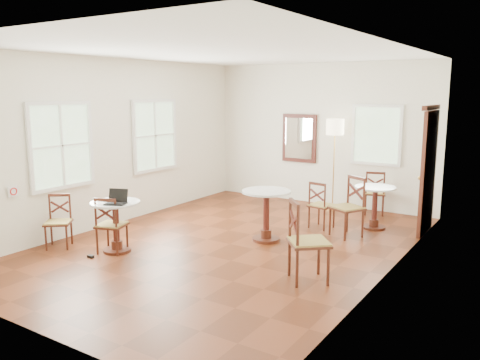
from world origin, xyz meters
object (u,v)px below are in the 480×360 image
Objects in this scene: laptop at (117,200)px; navy_mug at (115,199)px; chair_back_a at (375,193)px; mouse at (106,200)px; floor_lamp at (335,133)px; power_adapter at (91,256)px; chair_mid_b at (307,241)px; cafe_table_mid at (266,210)px; chair_mid_a at (321,205)px; water_glass at (118,199)px; chair_near_a at (111,225)px; cafe_table_near at (116,221)px; cafe_table_back at (375,203)px; chair_back_b at (348,207)px; chair_near_b at (58,222)px.

laptop is 0.13m from navy_mug.
chair_back_a reaches higher than mouse.
power_adapter is (-1.80, -4.81, -1.56)m from floor_lamp.
chair_mid_b is at bearing 77.89° from chair_back_a.
cafe_table_mid is 2.39m from navy_mug.
floor_lamp is at bearing -66.21° from chair_mid_a.
cafe_table_mid is 2.81m from power_adapter.
chair_mid_b reaches higher than water_glass.
water_glass reaches higher than chair_near_a.
power_adapter is (0.02, -0.36, -0.78)m from mouse.
cafe_table_near reaches higher than cafe_table_back.
chair_back_a is 0.47× the size of floor_lamp.
cafe_table_mid is at bearing 23.86° from mouse.
navy_mug is at bearing 42.34° from chair_back_a.
navy_mug is (-2.07, -2.90, 0.40)m from chair_mid_a.
floor_lamp is (1.73, 4.46, 1.15)m from chair_near_a.
chair_back_b is at bearing -153.12° from chair_near_a.
mouse is (-0.13, -0.06, 0.32)m from cafe_table_near.
power_adapter is at bearing 58.67° from chair_near_a.
laptop is (1.04, 0.26, 0.42)m from chair_near_b.
water_glass is at bearing 22.12° from cafe_table_near.
chair_mid_a is 3.72m from mouse.
cafe_table_mid is 1.80m from chair_mid_b.
cafe_table_near is 0.98m from chair_near_b.
cafe_table_near is at bearing 42.28° from chair_back_a.
chair_near_b is at bearing 36.14° from chair_back_a.
cafe_table_mid is at bearing 78.39° from chair_mid_a.
chair_back_b reaches higher than chair_near_a.
chair_near_a is at bearing -132.70° from cafe_table_mid.
floor_lamp is 4.79m from laptop.
floor_lamp is at bearing 88.65° from cafe_table_mid.
cafe_table_mid is at bearing -126.85° from cafe_table_back.
cafe_table_back is 0.41× the size of floor_lamp.
cafe_table_mid is 2.53m from mouse.
floor_lamp is 18.22× the size of navy_mug.
chair_back_b is at bearing 43.31° from cafe_table_mid.
cafe_table_mid is 0.83× the size of chair_back_b.
laptop reaches higher than mouse.
mouse is (-3.02, -3.47, 0.33)m from cafe_table_back.
cafe_table_mid is 8.81× the size of power_adapter.
chair_near_a is 1.05× the size of chair_near_b.
cafe_table_back is at bearing 27.36° from mouse.
chair_near_a reaches higher than cafe_table_mid.
cafe_table_mid reaches higher than cafe_table_near.
chair_near_b is at bearing -2.58° from chair_near_a.
cafe_table_mid is 2.84m from chair_back_a.
chair_near_b is at bearing 61.12° from chair_mid_b.
chair_back_b is 9.88× the size of navy_mug.
chair_back_a is at bearing 15.13° from chair_near_b.
cafe_table_mid is at bearing 27.21° from laptop.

